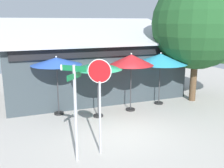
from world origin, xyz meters
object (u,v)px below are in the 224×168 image
patio_umbrella_royal_blue_left (56,62)px  patio_umbrella_teal_far_right (161,59)px  stop_sign (100,90)px  shade_tree (204,26)px  patio_umbrella_forest_green_center (98,66)px  patio_umbrella_crimson_right (131,60)px  street_sign_post (75,105)px

patio_umbrella_royal_blue_left → patio_umbrella_teal_far_right: 5.11m
stop_sign → shade_tree: (6.77, 3.54, 1.83)m
patio_umbrella_royal_blue_left → patio_umbrella_teal_far_right: (5.10, -0.32, -0.09)m
patio_umbrella_forest_green_center → patio_umbrella_teal_far_right: 3.57m
patio_umbrella_royal_blue_left → patio_umbrella_forest_green_center: (1.59, -0.95, -0.14)m
patio_umbrella_teal_far_right → shade_tree: shade_tree is taller
patio_umbrella_crimson_right → shade_tree: bearing=1.8°
street_sign_post → patio_umbrella_royal_blue_left: street_sign_post is taller
stop_sign → patio_umbrella_crimson_right: size_ratio=1.11×
street_sign_post → patio_umbrella_crimson_right: bearing=45.7°
stop_sign → shade_tree: bearing=27.6°
patio_umbrella_forest_green_center → street_sign_post: bearing=-118.1°
shade_tree → patio_umbrella_forest_green_center: bearing=-176.3°
stop_sign → shade_tree: 7.86m
stop_sign → patio_umbrella_teal_far_right: 5.87m
patio_umbrella_crimson_right → shade_tree: (4.11, 0.13, 1.51)m
stop_sign → patio_umbrella_teal_far_right: bearing=40.3°
patio_umbrella_teal_far_right → shade_tree: bearing=-6.5°
patio_umbrella_forest_green_center → shade_tree: 6.05m
patio_umbrella_royal_blue_left → street_sign_post: bearing=-92.5°
patio_umbrella_royal_blue_left → shade_tree: size_ratio=0.42×
patio_umbrella_crimson_right → patio_umbrella_teal_far_right: bearing=12.2°
patio_umbrella_crimson_right → patio_umbrella_forest_green_center: bearing=-171.8°
patio_umbrella_forest_green_center → patio_umbrella_teal_far_right: patio_umbrella_teal_far_right is taller
stop_sign → patio_umbrella_royal_blue_left: bearing=98.7°
patio_umbrella_royal_blue_left → patio_umbrella_forest_green_center: bearing=-31.0°
street_sign_post → patio_umbrella_royal_blue_left: bearing=87.5°
street_sign_post → patio_umbrella_teal_far_right: size_ratio=1.11×
patio_umbrella_crimson_right → street_sign_post: bearing=-134.3°
stop_sign → patio_umbrella_crimson_right: bearing=51.9°
patio_umbrella_forest_green_center → patio_umbrella_crimson_right: bearing=8.2°
patio_umbrella_royal_blue_left → patio_umbrella_forest_green_center: 1.86m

